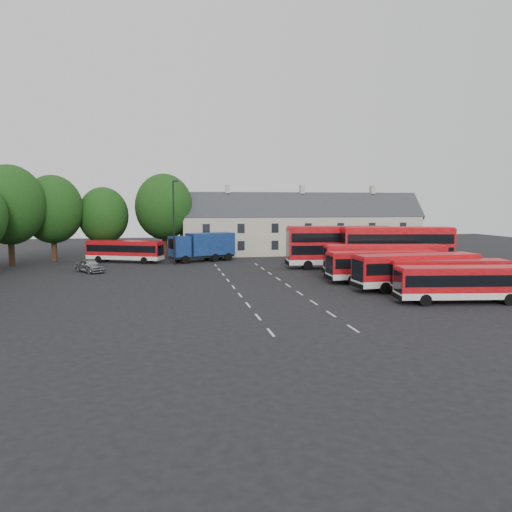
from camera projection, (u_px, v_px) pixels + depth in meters
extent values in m
plane|color=black|center=(237.00, 291.00, 42.39)|extent=(140.00, 140.00, 0.00)
cube|color=beige|center=(271.00, 332.00, 28.70)|extent=(0.15, 1.80, 0.01)
cube|color=beige|center=(258.00, 317.00, 32.61)|extent=(0.15, 1.80, 0.01)
cube|color=beige|center=(248.00, 305.00, 36.52)|extent=(0.15, 1.80, 0.01)
cube|color=beige|center=(240.00, 295.00, 40.44)|extent=(0.15, 1.80, 0.01)
cube|color=beige|center=(233.00, 287.00, 44.35)|extent=(0.15, 1.80, 0.01)
cube|color=beige|center=(228.00, 280.00, 48.26)|extent=(0.15, 1.80, 0.01)
cube|color=beige|center=(223.00, 274.00, 52.18)|extent=(0.15, 1.80, 0.01)
cube|color=beige|center=(219.00, 270.00, 56.09)|extent=(0.15, 1.80, 0.01)
cube|color=beige|center=(216.00, 265.00, 60.01)|extent=(0.15, 1.80, 0.01)
cube|color=beige|center=(353.00, 329.00, 29.59)|extent=(0.15, 1.80, 0.01)
cube|color=beige|center=(331.00, 314.00, 33.50)|extent=(0.15, 1.80, 0.01)
cube|color=beige|center=(314.00, 302.00, 37.41)|extent=(0.15, 1.80, 0.01)
cube|color=beige|center=(300.00, 293.00, 41.33)|extent=(0.15, 1.80, 0.01)
cube|color=beige|center=(288.00, 285.00, 45.24)|extent=(0.15, 1.80, 0.01)
cube|color=beige|center=(278.00, 279.00, 49.15)|extent=(0.15, 1.80, 0.01)
cube|color=beige|center=(270.00, 273.00, 53.07)|extent=(0.15, 1.80, 0.01)
cube|color=beige|center=(263.00, 269.00, 56.98)|extent=(0.15, 1.80, 0.01)
cube|color=beige|center=(256.00, 264.00, 60.90)|extent=(0.15, 1.80, 0.01)
cylinder|color=black|center=(11.00, 247.00, 59.42)|extent=(0.70, 0.70, 4.38)
ellipsoid|color=#12340E|center=(9.00, 205.00, 58.89)|extent=(8.25, 8.25, 9.49)
cylinder|color=black|center=(54.00, 246.00, 64.07)|extent=(0.70, 0.70, 4.02)
ellipsoid|color=#12340E|center=(53.00, 209.00, 63.58)|extent=(7.59, 7.59, 8.73)
cylinder|color=black|center=(104.00, 246.00, 67.12)|extent=(0.70, 0.70, 3.50)
ellipsoid|color=#12340E|center=(103.00, 216.00, 66.69)|extent=(6.60, 6.60, 7.59)
cylinder|color=black|center=(165.00, 242.00, 69.48)|extent=(0.70, 0.70, 4.20)
ellipsoid|color=#12340E|center=(164.00, 207.00, 68.97)|extent=(7.92, 7.92, 9.11)
cube|color=beige|center=(301.00, 235.00, 73.95)|extent=(35.00, 7.00, 5.50)
cube|color=#2D3035|center=(302.00, 216.00, 73.67)|extent=(35.70, 7.13, 7.13)
cube|color=beige|center=(228.00, 189.00, 71.29)|extent=(0.60, 0.90, 1.20)
cube|color=beige|center=(302.00, 189.00, 73.25)|extent=(0.60, 0.90, 1.20)
cube|color=beige|center=(372.00, 190.00, 75.21)|extent=(0.60, 0.90, 1.20)
cube|color=silver|center=(462.00, 294.00, 37.12)|extent=(9.92, 3.51, 0.49)
cube|color=#B00A11|center=(462.00, 279.00, 37.00)|extent=(9.92, 3.51, 1.72)
cube|color=black|center=(462.00, 279.00, 37.00)|extent=(9.55, 3.51, 0.84)
cube|color=#B00A11|center=(463.00, 267.00, 36.91)|extent=(9.72, 3.40, 0.11)
cylinder|color=black|center=(425.00, 300.00, 36.02)|extent=(0.91, 0.37, 0.88)
cylinder|color=black|center=(495.00, 295.00, 38.27)|extent=(0.91, 0.37, 0.88)
cube|color=silver|center=(447.00, 285.00, 41.36)|extent=(10.05, 3.58, 0.49)
cube|color=#B00A11|center=(448.00, 271.00, 41.24)|extent=(10.05, 3.58, 1.74)
cube|color=black|center=(448.00, 271.00, 41.24)|extent=(9.67, 3.58, 0.85)
cube|color=#B00A11|center=(448.00, 260.00, 41.15)|extent=(9.85, 3.47, 0.11)
cylinder|color=black|center=(414.00, 290.00, 40.25)|extent=(0.92, 0.37, 0.89)
cylinder|color=black|center=(479.00, 285.00, 42.51)|extent=(0.92, 0.37, 0.89)
cube|color=silver|center=(416.00, 281.00, 42.75)|extent=(11.09, 3.10, 0.55)
cube|color=#B00A11|center=(416.00, 267.00, 42.62)|extent=(11.09, 3.10, 1.94)
cube|color=black|center=(416.00, 266.00, 42.62)|extent=(10.65, 3.13, 0.95)
cube|color=#B00A11|center=(417.00, 255.00, 42.52)|extent=(10.86, 2.99, 0.12)
cylinder|color=black|center=(385.00, 288.00, 40.88)|extent=(1.01, 0.33, 1.00)
cylinder|color=black|center=(444.00, 281.00, 44.69)|extent=(1.01, 0.33, 1.00)
cube|color=silver|center=(382.00, 275.00, 47.00)|extent=(10.41, 2.48, 0.52)
cube|color=#B00A11|center=(382.00, 262.00, 46.87)|extent=(10.41, 2.48, 1.84)
cube|color=black|center=(382.00, 262.00, 46.87)|extent=(9.99, 2.53, 0.90)
cube|color=#B00A11|center=(382.00, 252.00, 46.77)|extent=(10.20, 2.39, 0.11)
cylinder|color=black|center=(352.00, 280.00, 45.43)|extent=(0.95, 0.28, 0.94)
cylinder|color=black|center=(409.00, 275.00, 48.62)|extent=(0.95, 0.28, 0.94)
cube|color=silver|center=(384.00, 270.00, 49.75)|extent=(12.03, 4.55, 0.59)
cube|color=#B00A11|center=(384.00, 256.00, 49.61)|extent=(12.03, 4.55, 2.08)
cube|color=black|center=(384.00, 256.00, 49.60)|extent=(11.58, 4.54, 1.02)
cube|color=#B00A11|center=(384.00, 245.00, 49.49)|extent=(11.78, 4.41, 0.13)
cylinder|color=black|center=(349.00, 274.00, 48.52)|extent=(1.10, 0.47, 1.07)
cylinder|color=black|center=(417.00, 271.00, 51.04)|extent=(1.10, 0.47, 1.07)
cube|color=silver|center=(397.00, 264.00, 54.58)|extent=(12.15, 4.59, 0.59)
cube|color=#B00A11|center=(397.00, 245.00, 54.36)|extent=(12.15, 4.59, 3.61)
cube|color=black|center=(397.00, 251.00, 54.44)|extent=(11.69, 4.58, 1.02)
cube|color=#B00A11|center=(398.00, 228.00, 54.17)|extent=(11.89, 4.44, 0.13)
cylinder|color=black|center=(365.00, 268.00, 53.34)|extent=(1.11, 0.47, 1.08)
cylinder|color=black|center=(427.00, 265.00, 55.89)|extent=(1.11, 0.47, 1.08)
cube|color=black|center=(397.00, 238.00, 54.29)|extent=(11.69, 4.58, 1.02)
cube|color=silver|center=(338.00, 261.00, 57.28)|extent=(11.97, 3.79, 0.59)
cube|color=#B00A11|center=(339.00, 243.00, 57.06)|extent=(11.97, 3.79, 3.58)
cube|color=black|center=(338.00, 249.00, 57.13)|extent=(11.51, 3.81, 1.02)
cube|color=#B00A11|center=(339.00, 227.00, 56.87)|extent=(11.72, 3.66, 0.13)
cylinder|color=black|center=(308.00, 265.00, 55.80)|extent=(1.09, 0.40, 1.07)
cylinder|color=black|center=(367.00, 262.00, 58.82)|extent=(1.09, 0.40, 1.07)
cube|color=black|center=(339.00, 237.00, 56.99)|extent=(11.51, 3.81, 1.02)
cube|color=silver|center=(125.00, 257.00, 62.85)|extent=(9.80, 5.88, 0.49)
cube|color=#B00A11|center=(125.00, 248.00, 62.73)|extent=(9.80, 5.88, 1.72)
cube|color=black|center=(125.00, 248.00, 62.73)|extent=(9.47, 5.77, 0.84)
cube|color=#B00A11|center=(125.00, 241.00, 62.64)|extent=(9.59, 5.72, 0.11)
cylinder|color=black|center=(99.00, 259.00, 62.60)|extent=(0.91, 0.58, 0.88)
cylinder|color=black|center=(151.00, 259.00, 63.15)|extent=(0.91, 0.58, 0.88)
cube|color=black|center=(202.00, 256.00, 64.00)|extent=(8.52, 5.12, 0.31)
cube|color=navy|center=(180.00, 246.00, 62.22)|extent=(2.89, 3.18, 2.49)
cube|color=black|center=(172.00, 244.00, 61.66)|extent=(0.91, 2.09, 1.24)
cube|color=navy|center=(210.00, 244.00, 64.47)|extent=(6.45, 4.60, 2.80)
cylinder|color=black|center=(185.00, 260.00, 61.50)|extent=(1.07, 0.65, 1.04)
cylinder|color=black|center=(220.00, 255.00, 66.67)|extent=(1.07, 0.65, 1.04)
imported|color=#A4A6AB|center=(90.00, 266.00, 53.82)|extent=(3.83, 4.39, 1.43)
cylinder|color=black|center=(174.00, 223.00, 59.71)|extent=(0.18, 0.18, 10.05)
cube|color=black|center=(176.00, 181.00, 59.28)|extent=(0.63, 0.33, 0.18)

